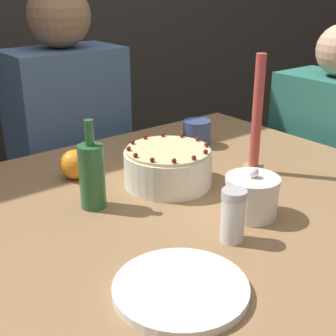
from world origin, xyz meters
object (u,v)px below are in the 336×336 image
sugar_bowl (252,196)px  person_man_blue_shirt (73,178)px  cake (168,167)px  person_woman_floral (323,194)px  bottle (92,175)px  sugar_shaker (233,215)px  candle (256,125)px

sugar_bowl → person_man_blue_shirt: 0.92m
cake → sugar_bowl: bearing=-80.9°
person_woman_floral → bottle: bearing=91.6°
person_woman_floral → sugar_shaker: bearing=111.5°
bottle → person_woman_floral: (1.01, 0.03, -0.36)m
cake → person_woman_floral: bearing=2.5°
candle → person_man_blue_shirt: (-0.21, 0.71, -0.34)m
person_man_blue_shirt → person_woman_floral: (0.76, -0.60, -0.07)m
cake → person_man_blue_shirt: bearing=87.3°
sugar_shaker → candle: size_ratio=0.35×
cake → candle: 0.27m
bottle → person_man_blue_shirt: person_man_blue_shirt is taller
sugar_bowl → candle: (0.20, 0.17, 0.09)m
cake → bottle: bottle is taller
person_woman_floral → person_man_blue_shirt: bearing=52.0°
sugar_bowl → candle: candle is taller
cake → bottle: bearing=178.4°
cake → candle: bearing=-18.5°
cake → sugar_bowl: 0.26m
sugar_shaker → bottle: 0.35m
sugar_bowl → candle: bearing=41.0°
sugar_shaker → person_woman_floral: bearing=21.5°
candle → person_man_blue_shirt: 0.82m
sugar_bowl → person_man_blue_shirt: person_man_blue_shirt is taller
sugar_bowl → person_woman_floral: (0.75, 0.29, -0.32)m
cake → person_woman_floral: person_woman_floral is taller
sugar_shaker → cake: bearing=76.6°
cake → sugar_shaker: bearing=-103.4°
candle → sugar_shaker: bearing=-144.3°
sugar_shaker → person_woman_floral: 0.99m
candle → bottle: size_ratio=1.53×
person_man_blue_shirt → sugar_bowl: bearing=90.7°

